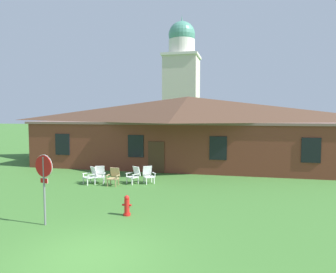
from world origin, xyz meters
TOP-DOWN VIEW (x-y plane):
  - ground_plane at (0.00, 0.00)m, footprint 200.00×200.00m
  - brick_building at (-0.00, 17.32)m, footprint 22.79×10.40m
  - dome_tower at (-4.30, 38.19)m, footprint 5.18×5.18m
  - stop_sign at (-2.64, 1.95)m, footprint 0.79×0.22m
  - lawn_chair_by_porch at (-4.06, 8.32)m, footprint 0.85×0.87m
  - lawn_chair_near_door at (-3.67, 8.61)m, footprint 0.77×0.82m
  - lawn_chair_left_end at (-2.67, 8.27)m, footprint 0.65×0.67m
  - lawn_chair_middle at (-1.72, 8.93)m, footprint 0.84×0.87m
  - lawn_chair_right_end at (-0.97, 9.21)m, footprint 0.85×0.87m
  - fire_hydrant at (-0.18, 3.57)m, footprint 0.36×0.28m

SIDE VIEW (x-z plane):
  - ground_plane at x=0.00m, z-range 0.00..0.00m
  - fire_hydrant at x=-0.18m, z-range -0.02..0.77m
  - lawn_chair_by_porch at x=-4.06m, z-range 0.02..0.98m
  - lawn_chair_near_door at x=-3.67m, z-range 0.02..0.98m
  - lawn_chair_left_end at x=-2.67m, z-range 0.02..0.98m
  - lawn_chair_middle at x=-1.72m, z-range 0.02..0.98m
  - lawn_chair_right_end at x=-0.97m, z-range 0.02..0.98m
  - stop_sign at x=-2.64m, z-range 0.52..3.03m
  - brick_building at x=0.00m, z-range 0.05..5.36m
  - dome_tower at x=-4.30m, z-range -0.82..17.41m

